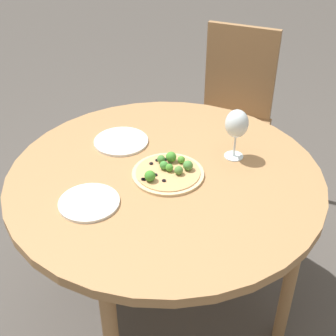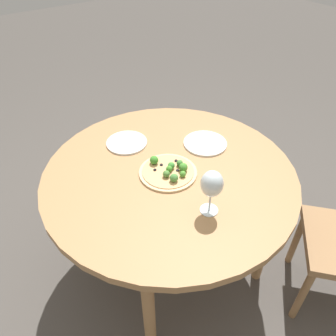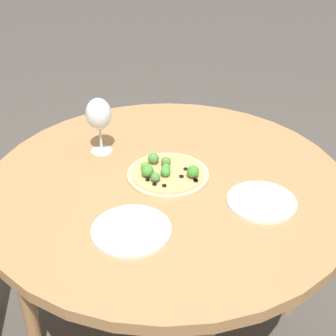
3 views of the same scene
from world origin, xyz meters
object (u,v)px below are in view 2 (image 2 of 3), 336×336
at_px(pizza, 169,171).
at_px(plate_near, 205,143).
at_px(plate_far, 127,143).
at_px(wine_glass, 212,185).

distance_m(pizza, plate_near, 0.29).
bearing_deg(plate_far, plate_near, 53.73).
distance_m(plate_near, plate_far, 0.39).
bearing_deg(plate_far, pizza, 7.17).
relative_size(wine_glass, plate_far, 0.97).
distance_m(wine_glass, plate_far, 0.60).
height_order(pizza, plate_far, pizza).
relative_size(wine_glass, plate_near, 0.91).
height_order(wine_glass, plate_far, wine_glass).
bearing_deg(plate_near, wine_glass, -38.51).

